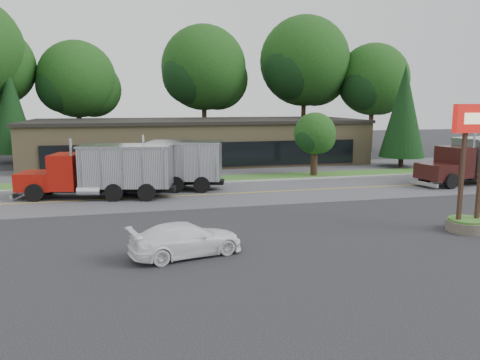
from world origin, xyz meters
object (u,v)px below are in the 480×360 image
(bilo_sign, at_px, (470,189))
(dump_truck_blue, at_px, (170,164))
(dump_truck_maroon, at_px, (477,159))
(rally_car, at_px, (186,239))
(dump_truck_red, at_px, (106,170))

(bilo_sign, xyz_separation_m, dump_truck_blue, (-12.68, 13.94, -0.22))
(dump_truck_maroon, bearing_deg, rally_car, 15.37)
(bilo_sign, relative_size, dump_truck_maroon, 0.63)
(bilo_sign, bearing_deg, rally_car, -178.33)
(dump_truck_red, height_order, dump_truck_maroon, same)
(dump_truck_maroon, bearing_deg, bilo_sign, 37.23)
(bilo_sign, relative_size, dump_truck_blue, 0.69)
(rally_car, bearing_deg, bilo_sign, -102.07)
(dump_truck_maroon, distance_m, rally_car, 26.22)
(dump_truck_red, bearing_deg, rally_car, 118.22)
(bilo_sign, height_order, dump_truck_maroon, bilo_sign)
(rally_car, bearing_deg, dump_truck_blue, -16.44)
(dump_truck_maroon, xyz_separation_m, rally_car, (-23.40, -11.78, -1.15))
(bilo_sign, height_order, dump_truck_red, bilo_sign)
(dump_truck_red, xyz_separation_m, dump_truck_maroon, (26.88, -0.67, -0.00))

